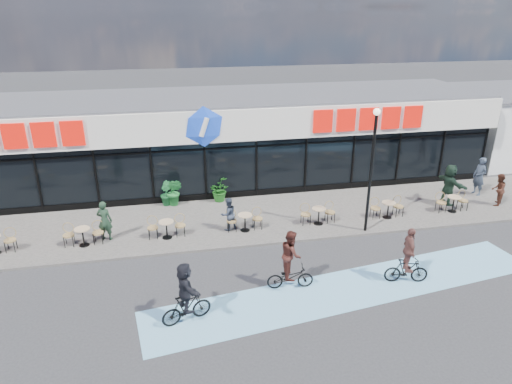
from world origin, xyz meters
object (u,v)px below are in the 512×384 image
potted_plant_mid (174,192)px  pedestrian_b (449,184)px  potted_plant_right (218,190)px  pedestrian_c (498,190)px  cyclist_b (408,260)px  potted_plant_left (166,193)px  patron_right (228,214)px  pedestrian_a (479,176)px  cyclist_a (291,265)px  lamp_post (372,161)px  patron_left (105,220)px

potted_plant_mid → pedestrian_b: bearing=-10.5°
potted_plant_right → pedestrian_c: (12.85, -3.13, 0.22)m
cyclist_b → pedestrian_b: bearing=47.5°
potted_plant_left → patron_right: patron_right is taller
pedestrian_a → cyclist_a: size_ratio=0.90×
patron_right → potted_plant_right: bearing=-111.7°
pedestrian_a → potted_plant_mid: bearing=-107.0°
patron_right → pedestrian_b: 10.65m
lamp_post → potted_plant_right: bearing=142.1°
lamp_post → patron_right: size_ratio=3.62×
pedestrian_a → cyclist_a: bearing=-73.2°
patron_right → potted_plant_mid: bearing=-77.2°
patron_right → cyclist_a: 4.76m
pedestrian_b → cyclist_a: (-9.19, -5.20, -0.19)m
lamp_post → potted_plant_mid: (-7.76, 4.26, -2.41)m
lamp_post → pedestrian_c: bearing=10.0°
pedestrian_a → pedestrian_b: size_ratio=0.98×
pedestrian_c → cyclist_b: (-7.39, -5.05, -0.02)m
patron_right → lamp_post: bearing=145.5°
lamp_post → potted_plant_right: 7.60m
lamp_post → pedestrian_a: bearing=20.2°
patron_left → patron_right: bearing=-166.2°
patron_left → patron_right: patron_left is taller
potted_plant_left → pedestrian_b: 13.41m
potted_plant_left → pedestrian_a: (15.32, -1.78, 0.39)m
potted_plant_mid → pedestrian_a: size_ratio=0.70×
pedestrian_c → cyclist_b: size_ratio=0.76×
potted_plant_right → cyclist_b: 9.84m
potted_plant_left → pedestrian_b: pedestrian_b is taller
potted_plant_right → cyclist_b: cyclist_b is taller
lamp_post → cyclist_b: lamp_post is taller
patron_left → cyclist_b: bearing=169.1°
pedestrian_a → cyclist_b: 9.76m
lamp_post → patron_left: 10.93m
patron_right → pedestrian_b: bearing=161.4°
potted_plant_left → cyclist_a: bearing=-62.8°
potted_plant_left → pedestrian_a: pedestrian_a is taller
potted_plant_left → cyclist_b: size_ratio=0.56×
potted_plant_left → potted_plant_right: bearing=-0.4°
potted_plant_right → patron_left: 5.81m
potted_plant_left → potted_plant_right: (2.51, -0.02, -0.02)m
potted_plant_mid → pedestrian_c: (14.95, -2.99, 0.11)m
potted_plant_mid → patron_right: bearing=-55.0°
lamp_post → cyclist_b: bearing=-93.0°
potted_plant_right → potted_plant_mid: bearing=-176.2°
potted_plant_right → pedestrian_b: 10.96m
potted_plant_right → patron_left: (-4.95, -3.04, 0.27)m
potted_plant_right → cyclist_b: size_ratio=0.54×
cyclist_b → patron_left: bearing=153.7°
cyclist_b → potted_plant_right: bearing=123.7°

